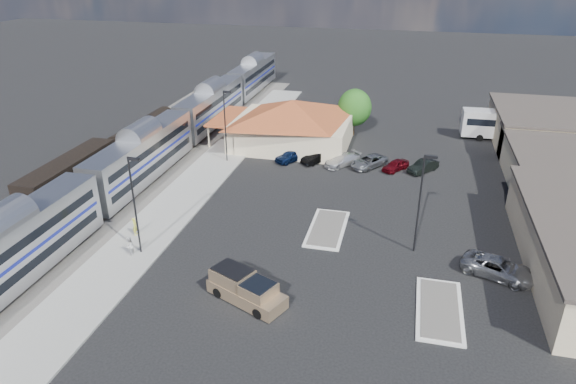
% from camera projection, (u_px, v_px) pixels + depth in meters
% --- Properties ---
extents(ground, '(280.00, 280.00, 0.00)m').
position_uv_depth(ground, '(281.00, 235.00, 47.49)').
color(ground, black).
rests_on(ground, ground).
extents(railbed, '(16.00, 100.00, 0.12)m').
position_uv_depth(railbed, '(121.00, 179.00, 58.96)').
color(railbed, '#4C4944').
rests_on(railbed, ground).
extents(platform, '(5.50, 92.00, 0.18)m').
position_uv_depth(platform, '(187.00, 194.00, 55.28)').
color(platform, gray).
rests_on(platform, ground).
extents(passenger_train, '(3.00, 104.00, 5.55)m').
position_uv_depth(passenger_train, '(143.00, 158.00, 57.26)').
color(passenger_train, silver).
rests_on(passenger_train, ground).
extents(freight_cars, '(2.80, 46.00, 4.00)m').
position_uv_depth(freight_cars, '(70.00, 178.00, 54.58)').
color(freight_cars, black).
rests_on(freight_cars, ground).
extents(station_depot, '(18.35, 12.24, 6.20)m').
position_uv_depth(station_depot, '(292.00, 122.00, 68.24)').
color(station_depot, '#C0B58C').
rests_on(station_depot, ground).
extents(buildings_east, '(14.40, 51.40, 4.80)m').
position_uv_depth(buildings_east, '(576.00, 180.00, 53.14)').
color(buildings_east, '#C6B28C').
rests_on(buildings_east, ground).
extents(traffic_island_south, '(3.30, 7.50, 0.21)m').
position_uv_depth(traffic_island_south, '(327.00, 228.00, 48.36)').
color(traffic_island_south, silver).
rests_on(traffic_island_south, ground).
extents(traffic_island_north, '(3.30, 7.50, 0.21)m').
position_uv_depth(traffic_island_north, '(439.00, 309.00, 37.44)').
color(traffic_island_north, silver).
rests_on(traffic_island_north, ground).
extents(lamp_plat_s, '(1.08, 0.25, 9.00)m').
position_uv_depth(lamp_plat_s, '(135.00, 198.00, 42.26)').
color(lamp_plat_s, black).
rests_on(lamp_plat_s, ground).
extents(lamp_plat_n, '(1.08, 0.25, 9.00)m').
position_uv_depth(lamp_plat_n, '(226.00, 121.00, 61.61)').
color(lamp_plat_n, black).
rests_on(lamp_plat_n, ground).
extents(lamp_lot, '(1.08, 0.25, 9.00)m').
position_uv_depth(lamp_lot, '(421.00, 196.00, 42.65)').
color(lamp_lot, black).
rests_on(lamp_lot, ground).
extents(tree_depot, '(4.71, 4.71, 6.63)m').
position_uv_depth(tree_depot, '(355.00, 108.00, 71.53)').
color(tree_depot, '#382314').
rests_on(tree_depot, ground).
extents(pickup_truck, '(6.62, 4.64, 2.16)m').
position_uv_depth(pickup_truck, '(246.00, 289.00, 38.12)').
color(pickup_truck, tan).
rests_on(pickup_truck, ground).
extents(suv, '(6.33, 4.67, 1.60)m').
position_uv_depth(suv, '(499.00, 268.00, 41.07)').
color(suv, '#919398').
rests_on(suv, ground).
extents(coach_bus, '(12.55, 3.02, 4.01)m').
position_uv_depth(coach_bus, '(509.00, 124.00, 70.31)').
color(coach_bus, white).
rests_on(coach_bus, ground).
extents(person_a, '(0.52, 0.69, 1.71)m').
position_uv_depth(person_a, '(135.00, 226.00, 46.81)').
color(person_a, '#D0D041').
rests_on(person_a, platform).
extents(person_b, '(0.68, 0.86, 1.71)m').
position_uv_depth(person_b, '(129.00, 246.00, 43.70)').
color(person_b, silver).
rests_on(person_b, platform).
extents(parked_car_a, '(4.05, 4.63, 1.51)m').
position_uv_depth(parked_car_a, '(291.00, 155.00, 63.83)').
color(parked_car_a, '#0D1E45').
rests_on(parked_car_a, ground).
extents(parked_car_b, '(3.79, 4.36, 1.42)m').
position_uv_depth(parked_car_b, '(317.00, 157.00, 63.43)').
color(parked_car_b, black).
rests_on(parked_car_b, ground).
extents(parked_car_c, '(4.70, 5.03, 1.42)m').
position_uv_depth(parked_car_c, '(342.00, 160.00, 62.49)').
color(parked_car_c, silver).
rests_on(parked_car_c, ground).
extents(parked_car_d, '(4.89, 5.49, 1.41)m').
position_uv_depth(parked_car_d, '(369.00, 162.00, 62.08)').
color(parked_car_d, gray).
rests_on(parked_car_d, ground).
extents(parked_car_e, '(3.46, 3.98, 1.29)m').
position_uv_depth(parked_car_e, '(396.00, 165.00, 61.16)').
color(parked_car_e, maroon).
rests_on(parked_car_e, ground).
extents(parked_car_f, '(3.78, 4.32, 1.41)m').
position_uv_depth(parked_car_f, '(423.00, 166.00, 60.72)').
color(parked_car_f, black).
rests_on(parked_car_f, ground).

